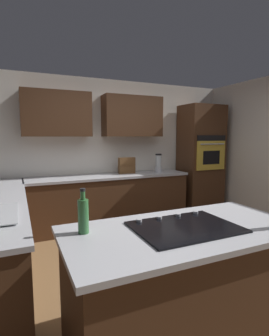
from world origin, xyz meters
TOP-DOWN VIEW (x-y plane):
  - ground_plane at (0.00, 0.00)m, footprint 14.00×14.00m
  - wall_back at (0.07, -2.04)m, footprint 6.00×0.44m
  - lower_cabinets_back at (0.10, -1.72)m, footprint 2.80×0.60m
  - countertop_back at (0.10, -1.72)m, footprint 2.84×0.64m
  - island_base at (0.45, 1.04)m, footprint 1.73×0.82m
  - island_top at (0.45, 1.04)m, footprint 1.81×0.90m
  - wall_oven at (-1.85, -1.72)m, footprint 0.80×0.66m
  - cooktop at (0.45, 1.03)m, footprint 0.76×0.56m
  - blender at (-0.85, -1.69)m, footprint 0.15×0.15m
  - spice_rack at (-0.25, -1.80)m, footprint 0.30×0.11m
  - oil_bottle at (1.17, 0.83)m, footprint 0.08×0.08m

SIDE VIEW (x-z plane):
  - ground_plane at x=0.00m, z-range 0.00..0.00m
  - lower_cabinets_back at x=0.10m, z-range 0.00..0.86m
  - island_base at x=0.45m, z-range 0.00..0.86m
  - countertop_back at x=0.10m, z-range 0.86..0.90m
  - island_top at x=0.45m, z-range 0.86..0.90m
  - cooktop at x=0.45m, z-range 0.89..0.92m
  - oil_bottle at x=1.17m, z-range 0.87..1.19m
  - spice_rack at x=-0.25m, z-range 0.90..1.19m
  - blender at x=-0.85m, z-range 0.88..1.22m
  - wall_oven at x=-1.85m, z-range 0.00..2.19m
  - wall_back at x=0.07m, z-range 0.17..2.77m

